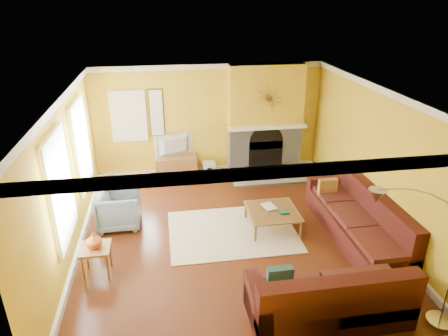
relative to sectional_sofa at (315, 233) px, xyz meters
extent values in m
cube|color=#602B14|center=(-1.32, 0.84, -0.46)|extent=(5.50, 6.00, 0.02)
cube|color=white|center=(-1.32, 0.84, 2.26)|extent=(5.50, 6.00, 0.02)
cube|color=gold|center=(-1.32, 3.85, 0.90)|extent=(5.50, 0.02, 2.70)
cube|color=gold|center=(-1.32, -2.17, 0.90)|extent=(5.50, 0.02, 2.70)
cube|color=gold|center=(-4.08, 0.84, 0.90)|extent=(0.02, 6.00, 2.70)
cube|color=gold|center=(1.44, 0.84, 0.90)|extent=(0.02, 6.00, 2.70)
cube|color=white|center=(-4.04, 2.14, 1.05)|extent=(0.06, 1.22, 1.72)
cube|color=white|center=(-4.04, 0.24, 1.05)|extent=(0.06, 1.22, 1.72)
cube|color=white|center=(-3.22, 3.80, 1.10)|extent=(0.82, 0.06, 1.22)
cube|color=white|center=(-2.57, 3.81, 1.15)|extent=(0.34, 0.04, 1.14)
cube|color=white|center=(0.03, 3.40, 0.80)|extent=(1.92, 0.22, 0.08)
cube|color=gray|center=(0.03, 3.09, -0.42)|extent=(1.80, 0.70, 0.06)
cube|color=beige|center=(-1.25, 0.95, -0.44)|extent=(2.40, 1.80, 0.02)
cube|color=olive|center=(-2.18, 3.61, -0.17)|extent=(1.00, 0.45, 0.55)
imported|color=black|center=(-2.18, 3.61, 0.37)|extent=(0.94, 0.44, 0.55)
cube|color=white|center=(-1.37, 3.65, -0.29)|extent=(0.32, 0.32, 0.32)
imported|color=slate|center=(-3.38, 1.53, -0.07)|extent=(0.83, 0.81, 0.76)
imported|color=#D8591E|center=(-3.62, 0.05, 0.20)|extent=(0.25, 0.25, 0.26)
imported|color=white|center=(-0.61, 1.08, -0.06)|extent=(0.29, 0.34, 0.03)
camera|label=1|loc=(-2.43, -5.46, 3.75)|focal=32.00mm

